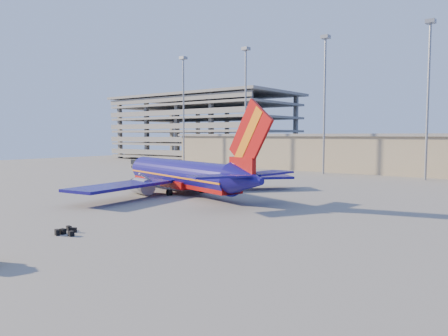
# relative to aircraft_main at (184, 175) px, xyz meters

# --- Properties ---
(ground) EXTENTS (220.00, 220.00, 0.00)m
(ground) POSITION_rel_aircraft_main_xyz_m (7.08, -5.51, -2.61)
(ground) COLOR slate
(ground) RESTS_ON ground
(terminal_building) EXTENTS (122.00, 16.00, 8.50)m
(terminal_building) POSITION_rel_aircraft_main_xyz_m (17.08, 52.49, 1.71)
(terminal_building) COLOR gray
(terminal_building) RESTS_ON ground
(parking_garage) EXTENTS (62.00, 32.00, 21.40)m
(parking_garage) POSITION_rel_aircraft_main_xyz_m (-54.92, 68.54, 9.12)
(parking_garage) COLOR slate
(parking_garage) RESTS_ON ground
(light_mast_row) EXTENTS (101.60, 1.60, 28.65)m
(light_mast_row) POSITION_rel_aircraft_main_xyz_m (12.08, 40.49, 14.94)
(light_mast_row) COLOR gray
(light_mast_row) RESTS_ON ground
(aircraft_main) EXTENTS (35.08, 33.23, 12.21)m
(aircraft_main) POSITION_rel_aircraft_main_xyz_m (0.00, 0.00, 0.00)
(aircraft_main) COLOR navy
(aircraft_main) RESTS_ON ground
(luggage_pile) EXTENTS (2.58, 2.04, 0.47)m
(luggage_pile) POSITION_rel_aircraft_main_xyz_m (9.39, -24.30, -2.39)
(luggage_pile) COLOR black
(luggage_pile) RESTS_ON ground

